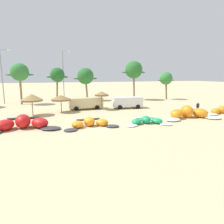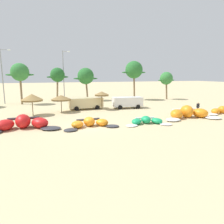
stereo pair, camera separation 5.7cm
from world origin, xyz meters
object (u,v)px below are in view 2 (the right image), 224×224
Objects in this scene: palm_center_left at (86,76)px; kite_right at (224,111)px; kite_center at (147,121)px; parked_van at (127,102)px; palm_left_of_gap at (58,75)px; lamppost_west_center at (3,74)px; palm_center_right at (134,70)px; parked_car_second at (85,102)px; palm_right_of_gap at (166,79)px; kite_left at (23,124)px; kite_left_of_center at (90,123)px; lamppost_east_center at (64,73)px; person_near_kites at (198,108)px; kite_right_of_center at (189,113)px; palm_left at (20,72)px; beach_umbrella_middle at (61,98)px; beach_umbrella_near_van at (32,98)px; beach_umbrella_near_palms at (102,94)px.

kite_right is at bearing -54.41° from palm_center_left.
parked_van is at bearing 78.58° from kite_center.
palm_center_left is (-2.00, 23.22, 4.81)m from kite_center.
lamppost_west_center is (-9.95, -1.04, 0.27)m from palm_left_of_gap.
palm_center_right is 0.83× the size of lamppost_west_center.
palm_right_of_gap reaches higher than parked_car_second.
kite_left reaches higher than kite_left_of_center.
palm_center_left is 0.82× the size of palm_center_right.
lamppost_east_center reaches higher than kite_right.
person_near_kites is 18.77m from palm_center_right.
kite_right_of_center is at bearing -42.59° from lamppost_west_center.
beach_umbrella_middle is at bearing -60.11° from palm_left.
palm_center_left reaches higher than kite_right.
palm_center_left reaches higher than beach_umbrella_near_van.
palm_center_right is (14.53, 20.27, 6.08)m from kite_left_of_center.
parked_van is 16.19m from palm_right_of_gap.
kite_right is at bearing -39.20° from parked_van.
kite_left_of_center is at bearing -90.40° from lamppost_east_center.
kite_left is 1.42× the size of kite_right.
palm_center_right reaches higher than palm_center_left.
beach_umbrella_near_palms is at bearing -135.07° from palm_center_right.
beach_umbrella_middle reaches higher than person_near_kites.
person_near_kites reaches higher than kite_left.
beach_umbrella_middle is 10.63m from parked_van.
lamppost_west_center is (-25.80, 2.24, -0.83)m from palm_center_right.
palm_left is (-24.55, 18.14, 5.05)m from person_near_kites.
kite_left is 22.20m from lamppost_west_center.
kite_right_of_center is (12.94, 0.25, 0.22)m from kite_left_of_center.
beach_umbrella_middle is 15.86m from lamppost_east_center.
beach_umbrella_near_palms is 0.42× the size of palm_center_left.
kite_right_of_center is 1.12× the size of palm_left_of_gap.
lamppost_east_center reaches higher than parked_van.
palm_center_left is (-15.29, 21.36, 4.72)m from kite_right.
beach_umbrella_near_palms is at bearing -28.68° from parked_car_second.
kite_right is 1.91× the size of beach_umbrella_near_palms.
lamppost_east_center reaches higher than beach_umbrella_near_van.
kite_left_of_center is 0.73× the size of palm_center_right.
palm_center_right is at bearing 41.67° from kite_left.
kite_left_of_center is 0.79× the size of kite_right_of_center.
palm_left is at bearing 111.72° from kite_left_of_center.
kite_center is 0.54× the size of lamppost_west_center.
palm_left_of_gap is at bearing 132.92° from kite_right.
palm_center_right is at bearing 95.83° from person_near_kites.
palm_left_of_gap is at bearing 23.19° from palm_left.
beach_umbrella_middle is at bearing 128.07° from kite_center.
kite_left is 1.04× the size of palm_left.
kite_left_of_center is 25.67m from palm_center_right.
kite_left is 6.84m from kite_left_of_center.
lamppost_east_center reaches higher than person_near_kites.
palm_left is 30.05m from palm_right_of_gap.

